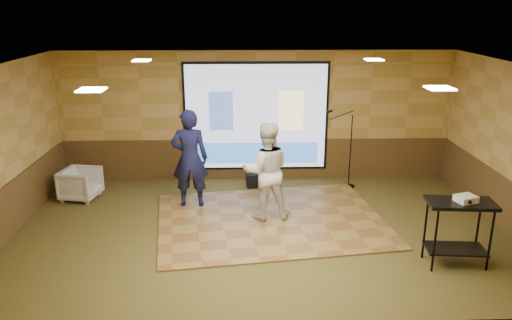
{
  "coord_description": "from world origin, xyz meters",
  "views": [
    {
      "loc": [
        -0.32,
        -7.75,
        4.01
      ],
      "look_at": [
        -0.08,
        0.81,
        1.3
      ],
      "focal_mm": 35.0,
      "sensor_mm": 36.0,
      "label": 1
    }
  ],
  "objects_px": {
    "player_left": "(190,158)",
    "mic_stand": "(347,166)",
    "projector_screen": "(256,118)",
    "player_right": "(266,171)",
    "dance_floor": "(271,220)",
    "av_table": "(459,219)",
    "duffel_bag": "(258,179)",
    "projector": "(466,199)",
    "banquet_chair": "(81,184)"
  },
  "relations": [
    {
      "from": "player_left",
      "to": "dance_floor",
      "type": "bearing_deg",
      "value": 154.17
    },
    {
      "from": "dance_floor",
      "to": "mic_stand",
      "type": "height_order",
      "value": "mic_stand"
    },
    {
      "from": "av_table",
      "to": "duffel_bag",
      "type": "relative_size",
      "value": 2.14
    },
    {
      "from": "av_table",
      "to": "banquet_chair",
      "type": "relative_size",
      "value": 1.47
    },
    {
      "from": "dance_floor",
      "to": "banquet_chair",
      "type": "xyz_separation_m",
      "value": [
        -3.97,
        1.23,
        0.32
      ]
    },
    {
      "from": "player_left",
      "to": "mic_stand",
      "type": "bearing_deg",
      "value": -163.46
    },
    {
      "from": "player_right",
      "to": "projector",
      "type": "relative_size",
      "value": 6.29
    },
    {
      "from": "player_right",
      "to": "dance_floor",
      "type": "bearing_deg",
      "value": 128.2
    },
    {
      "from": "player_left",
      "to": "banquet_chair",
      "type": "xyz_separation_m",
      "value": [
        -2.38,
        0.47,
        -0.7
      ]
    },
    {
      "from": "player_right",
      "to": "projector",
      "type": "distance_m",
      "value": 3.52
    },
    {
      "from": "projector_screen",
      "to": "av_table",
      "type": "xyz_separation_m",
      "value": [
        3.05,
        -4.15,
        -0.7
      ]
    },
    {
      "from": "projector_screen",
      "to": "player_right",
      "type": "distance_m",
      "value": 2.36
    },
    {
      "from": "projector_screen",
      "to": "mic_stand",
      "type": "height_order",
      "value": "projector_screen"
    },
    {
      "from": "mic_stand",
      "to": "banquet_chair",
      "type": "height_order",
      "value": "mic_stand"
    },
    {
      "from": "dance_floor",
      "to": "player_left",
      "type": "relative_size",
      "value": 2.12
    },
    {
      "from": "player_left",
      "to": "av_table",
      "type": "height_order",
      "value": "player_left"
    },
    {
      "from": "projector",
      "to": "dance_floor",
      "type": "bearing_deg",
      "value": 130.32
    },
    {
      "from": "mic_stand",
      "to": "av_table",
      "type": "bearing_deg",
      "value": -57.86
    },
    {
      "from": "player_right",
      "to": "av_table",
      "type": "distance_m",
      "value": 3.47
    },
    {
      "from": "banquet_chair",
      "to": "duffel_bag",
      "type": "distance_m",
      "value": 3.84
    },
    {
      "from": "av_table",
      "to": "banquet_chair",
      "type": "xyz_separation_m",
      "value": [
        -6.81,
        2.98,
        -0.44
      ]
    },
    {
      "from": "projector_screen",
      "to": "player_left",
      "type": "height_order",
      "value": "projector_screen"
    },
    {
      "from": "projector_screen",
      "to": "player_right",
      "type": "bearing_deg",
      "value": -86.84
    },
    {
      "from": "player_right",
      "to": "banquet_chair",
      "type": "relative_size",
      "value": 2.56
    },
    {
      "from": "banquet_chair",
      "to": "mic_stand",
      "type": "bearing_deg",
      "value": -73.07
    },
    {
      "from": "projector_screen",
      "to": "projector",
      "type": "xyz_separation_m",
      "value": [
        3.11,
        -4.15,
        -0.35
      ]
    },
    {
      "from": "projector",
      "to": "duffel_bag",
      "type": "xyz_separation_m",
      "value": [
        -3.09,
        3.66,
        -0.97
      ]
    },
    {
      "from": "av_table",
      "to": "banquet_chair",
      "type": "bearing_deg",
      "value": 156.37
    },
    {
      "from": "player_left",
      "to": "projector",
      "type": "relative_size",
      "value": 6.68
    },
    {
      "from": "player_left",
      "to": "projector_screen",
      "type": "bearing_deg",
      "value": -130.46
    },
    {
      "from": "av_table",
      "to": "mic_stand",
      "type": "height_order",
      "value": "mic_stand"
    },
    {
      "from": "projector_screen",
      "to": "mic_stand",
      "type": "relative_size",
      "value": 1.85
    },
    {
      "from": "player_left",
      "to": "av_table",
      "type": "relative_size",
      "value": 1.85
    },
    {
      "from": "mic_stand",
      "to": "banquet_chair",
      "type": "relative_size",
      "value": 2.44
    },
    {
      "from": "player_right",
      "to": "banquet_chair",
      "type": "xyz_separation_m",
      "value": [
        -3.89,
        1.13,
        -0.64
      ]
    },
    {
      "from": "projector_screen",
      "to": "duffel_bag",
      "type": "xyz_separation_m",
      "value": [
        0.02,
        -0.49,
        -1.32
      ]
    },
    {
      "from": "player_left",
      "to": "mic_stand",
      "type": "relative_size",
      "value": 1.11
    },
    {
      "from": "dance_floor",
      "to": "av_table",
      "type": "bearing_deg",
      "value": -31.71
    },
    {
      "from": "projector_screen",
      "to": "av_table",
      "type": "relative_size",
      "value": 3.08
    },
    {
      "from": "banquet_chair",
      "to": "player_left",
      "type": "bearing_deg",
      "value": -89.78
    },
    {
      "from": "dance_floor",
      "to": "player_left",
      "type": "distance_m",
      "value": 2.03
    },
    {
      "from": "av_table",
      "to": "projector",
      "type": "bearing_deg",
      "value": -8.94
    },
    {
      "from": "player_left",
      "to": "duffel_bag",
      "type": "bearing_deg",
      "value": -141.1
    },
    {
      "from": "projector",
      "to": "player_left",
      "type": "bearing_deg",
      "value": 132.3
    },
    {
      "from": "player_right",
      "to": "duffel_bag",
      "type": "xyz_separation_m",
      "value": [
        -0.11,
        1.81,
        -0.82
      ]
    },
    {
      "from": "duffel_bag",
      "to": "player_right",
      "type": "bearing_deg",
      "value": -86.62
    },
    {
      "from": "projector_screen",
      "to": "mic_stand",
      "type": "xyz_separation_m",
      "value": [
        2.03,
        -0.6,
        -0.98
      ]
    },
    {
      "from": "duffel_bag",
      "to": "banquet_chair",
      "type": "bearing_deg",
      "value": -169.92
    },
    {
      "from": "av_table",
      "to": "projector",
      "type": "height_order",
      "value": "projector"
    },
    {
      "from": "player_left",
      "to": "player_right",
      "type": "bearing_deg",
      "value": 155.8
    }
  ]
}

